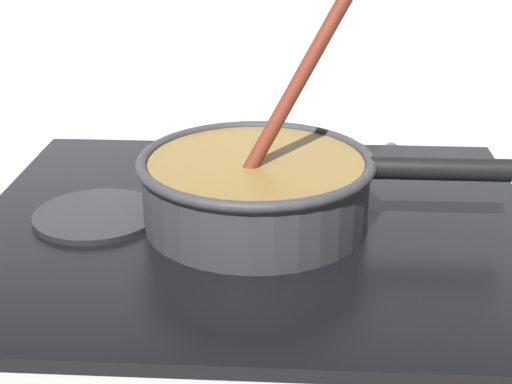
# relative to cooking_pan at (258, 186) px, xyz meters

# --- Properties ---
(ground) EXTENTS (2.40, 1.60, 0.04)m
(ground) POSITION_rel_cooking_pan_xyz_m (-0.09, -0.21, -0.07)
(ground) COLOR beige
(hob_plate) EXTENTS (0.56, 0.48, 0.01)m
(hob_plate) POSITION_rel_cooking_pan_xyz_m (-0.00, -0.00, -0.04)
(hob_plate) COLOR black
(hob_plate) RESTS_ON ground
(burner_ring) EXTENTS (0.18, 0.18, 0.01)m
(burner_ring) POSITION_rel_cooking_pan_xyz_m (-0.00, -0.00, -0.03)
(burner_ring) COLOR #592D0C
(burner_ring) RESTS_ON hob_plate
(spare_burner) EXTENTS (0.13, 0.13, 0.01)m
(spare_burner) POSITION_rel_cooking_pan_xyz_m (-0.16, -0.00, -0.04)
(spare_burner) COLOR #262628
(spare_burner) RESTS_ON hob_plate
(cooking_pan) EXTENTS (0.36, 0.23, 0.28)m
(cooking_pan) POSITION_rel_cooking_pan_xyz_m (0.00, 0.00, 0.00)
(cooking_pan) COLOR #38383D
(cooking_pan) RESTS_ON hob_plate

